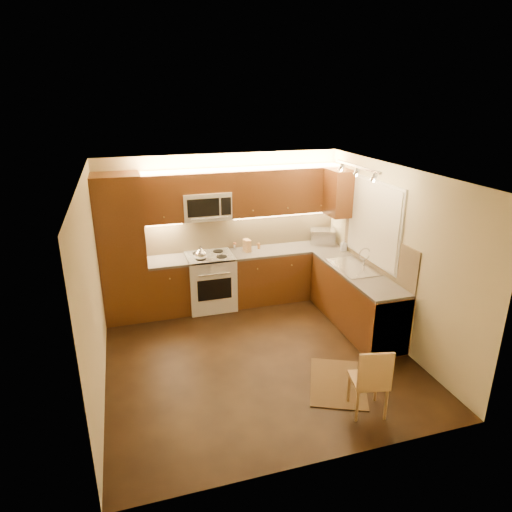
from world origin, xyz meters
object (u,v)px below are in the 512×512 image
object	(u,v)px
kettle	(201,253)
soap_bottle	(344,245)
dining_chair	(369,379)
microwave	(206,205)
knife_block	(247,246)
sink	(354,263)
toaster_oven	(322,236)
stove	(211,281)

from	to	relation	value
kettle	soap_bottle	bearing A→B (deg)	16.80
soap_bottle	dining_chair	xyz separation A→B (m)	(-1.07, -2.76, -0.57)
microwave	knife_block	xyz separation A→B (m)	(0.65, -0.08, -0.72)
knife_block	soap_bottle	bearing A→B (deg)	-24.60
sink	kettle	distance (m)	2.38
toaster_oven	stove	bearing A→B (deg)	-158.27
toaster_oven	knife_block	distance (m)	1.40
toaster_oven	dining_chair	xyz separation A→B (m)	(-0.90, -3.23, -0.60)
microwave	dining_chair	xyz separation A→B (m)	(1.15, -3.26, -1.29)
microwave	dining_chair	distance (m)	3.69
sink	soap_bottle	bearing A→B (deg)	73.47
stove	toaster_oven	xyz separation A→B (m)	(2.05, 0.11, 0.57)
sink	kettle	world-z (taller)	kettle
sink	dining_chair	size ratio (longest dim) A/B	1.01
toaster_oven	dining_chair	bearing A→B (deg)	-86.72
stove	dining_chair	distance (m)	3.33
soap_bottle	stove	bearing A→B (deg)	-179.93
sink	soap_bottle	world-z (taller)	soap_bottle
sink	dining_chair	bearing A→B (deg)	-113.01
toaster_oven	soap_bottle	world-z (taller)	toaster_oven
stove	dining_chair	size ratio (longest dim) A/B	1.08
microwave	toaster_oven	distance (m)	2.16
kettle	dining_chair	distance (m)	3.30
toaster_oven	soap_bottle	size ratio (longest dim) A/B	2.20
sink	soap_bottle	size ratio (longest dim) A/B	4.51
microwave	dining_chair	world-z (taller)	microwave
kettle	knife_block	bearing A→B (deg)	36.54
stove	soap_bottle	size ratio (longest dim) A/B	4.82
microwave	soap_bottle	bearing A→B (deg)	-12.73
stove	toaster_oven	distance (m)	2.13
kettle	knife_block	world-z (taller)	kettle
microwave	toaster_oven	world-z (taller)	microwave
stove	toaster_oven	size ratio (longest dim) A/B	2.19
microwave	toaster_oven	size ratio (longest dim) A/B	1.81
microwave	knife_block	size ratio (longest dim) A/B	3.67
sink	knife_block	xyz separation A→B (m)	(-1.35, 1.18, 0.03)
toaster_oven	knife_block	size ratio (longest dim) A/B	2.03
sink	kettle	xyz separation A→B (m)	(-2.17, 0.97, 0.06)
soap_bottle	sink	bearing A→B (deg)	-97.08
knife_block	soap_bottle	size ratio (longest dim) A/B	1.09
knife_block	kettle	bearing A→B (deg)	-174.73
sink	toaster_oven	bearing A→B (deg)	87.85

